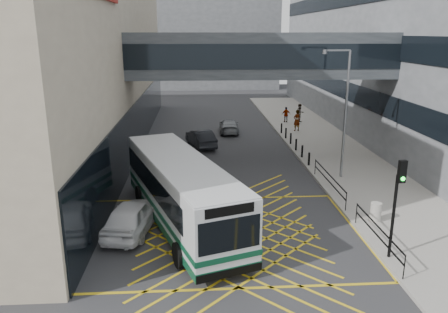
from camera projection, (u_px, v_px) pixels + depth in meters
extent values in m
plane|color=#333335|center=(229.00, 234.00, 20.24)|extent=(120.00, 120.00, 0.00)
cube|color=black|center=(140.00, 124.00, 34.69)|extent=(0.10, 41.50, 4.00)
cube|color=black|center=(332.00, 85.00, 42.90)|extent=(0.10, 43.50, 1.60)
cube|color=black|center=(335.00, 43.00, 41.80)|extent=(0.10, 43.50, 1.60)
cube|color=slate|center=(192.00, 32.00, 75.24)|extent=(28.00, 16.00, 18.00)
cube|color=#3C4146|center=(260.00, 55.00, 29.88)|extent=(20.00, 4.00, 3.00)
cube|color=black|center=(265.00, 57.00, 27.94)|extent=(19.50, 0.06, 1.60)
cube|color=black|center=(256.00, 54.00, 31.82)|extent=(19.50, 0.06, 1.60)
cube|color=#9A958C|center=(327.00, 147.00, 35.16)|extent=(6.00, 54.00, 0.16)
cube|color=gold|center=(229.00, 234.00, 20.24)|extent=(12.00, 9.00, 0.01)
cube|color=silver|center=(181.00, 190.00, 20.75)|extent=(6.27, 11.74, 2.83)
cube|color=#0D4129|center=(182.00, 214.00, 21.09)|extent=(6.32, 11.79, 0.36)
cube|color=#0D4129|center=(182.00, 203.00, 20.93)|extent=(6.34, 11.80, 0.23)
cube|color=black|center=(177.00, 179.00, 21.20)|extent=(5.85, 10.37, 1.10)
cube|color=black|center=(229.00, 235.00, 15.59)|extent=(2.30, 0.87, 1.26)
cube|color=black|center=(230.00, 211.00, 15.31)|extent=(1.80, 0.68, 0.37)
cube|color=silver|center=(181.00, 161.00, 20.36)|extent=(6.21, 11.63, 0.10)
cube|color=black|center=(230.00, 273.00, 15.99)|extent=(2.51, 0.96, 0.31)
cube|color=black|center=(153.00, 179.00, 26.19)|extent=(2.51, 0.96, 0.31)
cylinder|color=black|center=(179.00, 255.00, 17.26)|extent=(0.62, 1.09, 1.05)
cylinder|color=black|center=(239.00, 243.00, 18.24)|extent=(0.62, 1.09, 1.05)
cylinder|color=black|center=(140.00, 195.00, 23.57)|extent=(0.62, 1.09, 1.05)
cylinder|color=black|center=(186.00, 189.00, 24.55)|extent=(0.62, 1.09, 1.05)
imported|color=white|center=(132.00, 216.00, 20.30)|extent=(2.88, 5.19, 1.56)
imported|color=black|center=(201.00, 138.00, 35.48)|extent=(2.97, 4.89, 1.43)
imported|color=gray|center=(229.00, 125.00, 40.58)|extent=(1.94, 4.30, 1.32)
cylinder|color=black|center=(393.00, 217.00, 17.39)|extent=(0.14, 0.14, 3.53)
cube|color=black|center=(402.00, 171.00, 16.64)|extent=(0.32, 0.23, 0.88)
sphere|color=#19E533|center=(403.00, 179.00, 16.61)|extent=(0.19, 0.19, 0.17)
cylinder|color=slate|center=(345.00, 116.00, 26.74)|extent=(0.17, 0.17, 7.83)
cube|color=slate|center=(338.00, 50.00, 25.55)|extent=(1.57, 0.24, 0.10)
cylinder|color=slate|center=(325.00, 52.00, 25.46)|extent=(0.30, 0.30, 0.24)
cylinder|color=#ADA89E|center=(376.00, 212.00, 21.16)|extent=(0.53, 0.53, 0.92)
cube|color=black|center=(378.00, 227.00, 18.39)|extent=(0.05, 5.00, 0.05)
cube|color=black|center=(377.00, 235.00, 18.50)|extent=(0.05, 5.00, 0.05)
cube|color=black|center=(329.00, 175.00, 25.11)|extent=(0.05, 6.00, 0.05)
cube|color=black|center=(329.00, 181.00, 25.22)|extent=(0.05, 6.00, 0.05)
cylinder|color=black|center=(404.00, 267.00, 16.11)|extent=(0.04, 0.04, 1.00)
cylinder|color=black|center=(356.00, 213.00, 20.91)|extent=(0.04, 0.04, 1.00)
cylinder|color=black|center=(346.00, 201.00, 22.35)|extent=(0.04, 0.04, 1.00)
cylinder|color=black|center=(315.00, 167.00, 28.11)|extent=(0.04, 0.04, 1.00)
cylinder|color=black|center=(309.00, 159.00, 30.05)|extent=(0.14, 0.14, 0.90)
cylinder|color=black|center=(302.00, 151.00, 31.97)|extent=(0.14, 0.14, 0.90)
cylinder|color=black|center=(296.00, 145.00, 33.89)|extent=(0.14, 0.14, 0.90)
cylinder|color=black|center=(291.00, 138.00, 35.81)|extent=(0.14, 0.14, 0.90)
cylinder|color=black|center=(286.00, 133.00, 37.73)|extent=(0.14, 0.14, 0.90)
cylinder|color=black|center=(282.00, 128.00, 39.65)|extent=(0.14, 0.14, 0.90)
imported|color=gray|center=(297.00, 120.00, 40.46)|extent=(0.93, 0.82, 1.94)
imported|color=gray|center=(300.00, 113.00, 44.33)|extent=(1.02, 0.78, 1.85)
imported|color=gray|center=(286.00, 115.00, 44.32)|extent=(0.96, 0.52, 1.57)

